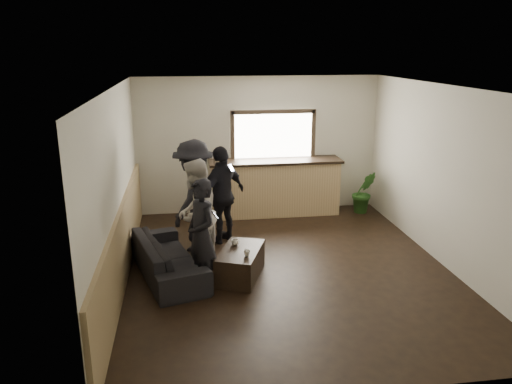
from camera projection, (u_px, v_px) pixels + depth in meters
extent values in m
cube|color=black|center=(287.00, 268.00, 7.85)|extent=(5.00, 6.00, 0.01)
cube|color=silver|center=(290.00, 87.00, 7.06)|extent=(5.00, 6.00, 0.01)
cube|color=beige|center=(258.00, 145.00, 10.31)|extent=(5.00, 0.01, 2.80)
cube|color=beige|center=(355.00, 266.00, 4.61)|extent=(5.00, 0.01, 2.80)
cube|color=beige|center=(117.00, 189.00, 7.11)|extent=(0.01, 6.00, 2.80)
cube|color=beige|center=(445.00, 177.00, 7.81)|extent=(0.01, 6.00, 2.80)
cube|color=tan|center=(123.00, 245.00, 7.35)|extent=(0.06, 5.90, 1.10)
cube|color=tan|center=(275.00, 188.00, 10.28)|extent=(2.60, 0.60, 1.10)
cube|color=black|center=(275.00, 161.00, 10.12)|extent=(2.70, 0.68, 0.05)
cube|color=white|center=(273.00, 136.00, 10.25)|extent=(1.60, 0.06, 0.90)
cube|color=#3F3326|center=(273.00, 112.00, 10.09)|extent=(1.72, 0.08, 0.08)
cube|color=#3F3326|center=(233.00, 137.00, 10.11)|extent=(0.08, 0.08, 1.06)
cube|color=#3F3326|center=(313.00, 135.00, 10.34)|extent=(0.08, 0.08, 1.06)
imported|color=black|center=(168.00, 257.00, 7.55)|extent=(1.29, 2.10, 0.57)
cube|color=black|center=(240.00, 263.00, 7.50)|extent=(0.86, 1.12, 0.44)
imported|color=silver|center=(235.00, 242.00, 7.61)|extent=(0.15, 0.15, 0.09)
imported|color=silver|center=(247.00, 253.00, 7.21)|extent=(0.13, 0.13, 0.09)
imported|color=#2D6623|center=(364.00, 192.00, 10.39)|extent=(0.49, 0.40, 0.88)
imported|color=black|center=(201.00, 234.00, 7.03)|extent=(0.61, 0.70, 1.61)
cube|color=black|center=(214.00, 215.00, 7.09)|extent=(0.11, 0.11, 0.12)
cube|color=white|center=(214.00, 215.00, 7.08)|extent=(0.10, 0.09, 0.11)
imported|color=beige|center=(196.00, 214.00, 7.70)|extent=(0.90, 1.01, 1.73)
cube|color=black|center=(209.00, 210.00, 7.63)|extent=(0.11, 0.10, 0.12)
cube|color=white|center=(209.00, 210.00, 7.63)|extent=(0.09, 0.09, 0.11)
imported|color=black|center=(194.00, 196.00, 8.36)|extent=(1.16, 1.41, 1.90)
cube|color=black|center=(206.00, 194.00, 8.29)|extent=(0.11, 0.10, 0.12)
cube|color=white|center=(206.00, 194.00, 8.28)|extent=(0.10, 0.09, 0.11)
imported|color=black|center=(223.00, 195.00, 8.73)|extent=(1.04, 0.98, 1.73)
cube|color=black|center=(231.00, 168.00, 8.45)|extent=(0.11, 0.12, 0.12)
cube|color=white|center=(231.00, 168.00, 8.44)|extent=(0.10, 0.10, 0.11)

